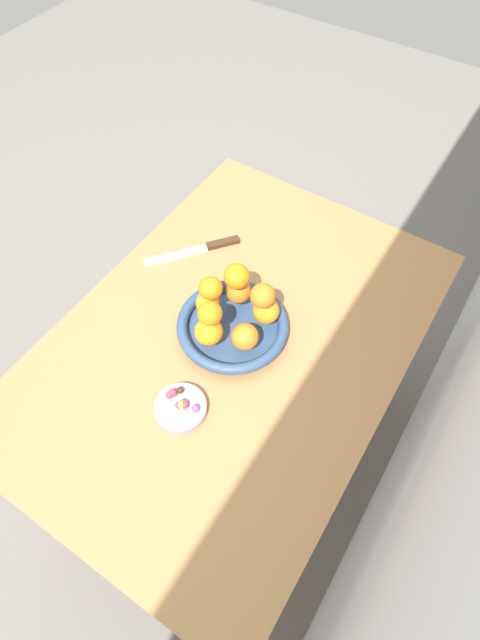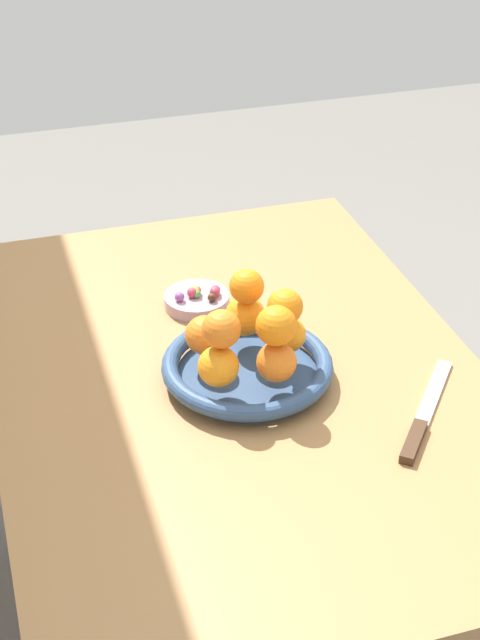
# 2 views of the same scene
# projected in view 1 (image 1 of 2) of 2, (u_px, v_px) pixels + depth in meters

# --- Properties ---
(ground_plane) EXTENTS (6.00, 6.00, 0.00)m
(ground_plane) POSITION_uv_depth(u_px,v_px,m) (235.00, 449.00, 1.79)
(ground_plane) COLOR slate
(dining_table) EXTENTS (1.10, 0.76, 0.74)m
(dining_table) POSITION_uv_depth(u_px,v_px,m) (233.00, 357.00, 1.25)
(dining_table) COLOR #9E7042
(dining_table) RESTS_ON ground_plane
(fruit_bowl) EXTENTS (0.26, 0.26, 0.04)m
(fruit_bowl) POSITION_uv_depth(u_px,v_px,m) (233.00, 326.00, 1.17)
(fruit_bowl) COLOR navy
(fruit_bowl) RESTS_ON dining_table
(candy_dish) EXTENTS (0.11, 0.11, 0.02)m
(candy_dish) POSITION_uv_depth(u_px,v_px,m) (181.00, 408.00, 1.07)
(candy_dish) COLOR #B28C99
(candy_dish) RESTS_ON dining_table
(orange_0) EXTENTS (0.06, 0.06, 0.06)m
(orange_0) POSITION_uv_depth(u_px,v_px,m) (238.00, 291.00, 1.17)
(orange_0) COLOR orange
(orange_0) RESTS_ON fruit_bowl
(orange_1) EXTENTS (0.06, 0.06, 0.06)m
(orange_1) POSITION_uv_depth(u_px,v_px,m) (208.00, 303.00, 1.15)
(orange_1) COLOR orange
(orange_1) RESTS_ON fruit_bowl
(orange_2) EXTENTS (0.06, 0.06, 0.06)m
(orange_2) POSITION_uv_depth(u_px,v_px,m) (209.00, 331.00, 1.10)
(orange_2) COLOR orange
(orange_2) RESTS_ON fruit_bowl
(orange_3) EXTENTS (0.06, 0.06, 0.06)m
(orange_3) POSITION_uv_depth(u_px,v_px,m) (245.00, 337.00, 1.10)
(orange_3) COLOR orange
(orange_3) RESTS_ON fruit_bowl
(orange_4) EXTENTS (0.06, 0.06, 0.06)m
(orange_4) POSITION_uv_depth(u_px,v_px,m) (266.00, 311.00, 1.14)
(orange_4) COLOR orange
(orange_4) RESTS_ON fruit_bowl
(orange_5) EXTENTS (0.05, 0.05, 0.05)m
(orange_5) POSITION_uv_depth(u_px,v_px,m) (210.00, 313.00, 1.06)
(orange_5) COLOR orange
(orange_5) RESTS_ON orange_2
(orange_6) EXTENTS (0.06, 0.06, 0.06)m
(orange_6) POSITION_uv_depth(u_px,v_px,m) (263.00, 296.00, 1.09)
(orange_6) COLOR orange
(orange_6) RESTS_ON orange_4
(orange_7) EXTENTS (0.06, 0.06, 0.06)m
(orange_7) POSITION_uv_depth(u_px,v_px,m) (237.00, 276.00, 1.12)
(orange_7) COLOR orange
(orange_7) RESTS_ON orange_0
(orange_8) EXTENTS (0.05, 0.05, 0.05)m
(orange_8) POSITION_uv_depth(u_px,v_px,m) (211.00, 288.00, 1.11)
(orange_8) COLOR orange
(orange_8) RESTS_ON orange_1
(candy_ball_0) EXTENTS (0.02, 0.02, 0.02)m
(candy_ball_0) POSITION_uv_depth(u_px,v_px,m) (184.00, 405.00, 1.05)
(candy_ball_0) COLOR #C6384C
(candy_ball_0) RESTS_ON candy_dish
(candy_ball_1) EXTENTS (0.02, 0.02, 0.02)m
(candy_ball_1) POSITION_uv_depth(u_px,v_px,m) (182.00, 405.00, 1.05)
(candy_ball_1) COLOR gold
(candy_ball_1) RESTS_ON candy_dish
(candy_ball_2) EXTENTS (0.02, 0.02, 0.02)m
(candy_ball_2) POSITION_uv_depth(u_px,v_px,m) (180.00, 390.00, 1.07)
(candy_ball_2) COLOR #472819
(candy_ball_2) RESTS_ON candy_dish
(candy_ball_3) EXTENTS (0.02, 0.02, 0.02)m
(candy_ball_3) POSITION_uv_depth(u_px,v_px,m) (169.00, 395.00, 1.06)
(candy_ball_3) COLOR #C6384C
(candy_ball_3) RESTS_ON candy_dish
(candy_ball_4) EXTENTS (0.01, 0.01, 0.01)m
(candy_ball_4) POSITION_uv_depth(u_px,v_px,m) (183.00, 402.00, 1.05)
(candy_ball_4) COLOR #4C9947
(candy_ball_4) RESTS_ON candy_dish
(candy_ball_5) EXTENTS (0.02, 0.02, 0.02)m
(candy_ball_5) POSITION_uv_depth(u_px,v_px,m) (195.00, 408.00, 1.04)
(candy_ball_5) COLOR #8C4C99
(candy_ball_5) RESTS_ON candy_dish
(candy_ball_6) EXTENTS (0.02, 0.02, 0.02)m
(candy_ball_6) POSITION_uv_depth(u_px,v_px,m) (179.00, 405.00, 1.05)
(candy_ball_6) COLOR #C6384C
(candy_ball_6) RESTS_ON candy_dish
(candy_ball_7) EXTENTS (0.02, 0.02, 0.02)m
(candy_ball_7) POSITION_uv_depth(u_px,v_px,m) (173.00, 393.00, 1.06)
(candy_ball_7) COLOR #C6384C
(candy_ball_7) RESTS_ON candy_dish
(knife) EXTENTS (0.22, 0.18, 0.01)m
(knife) POSITION_uv_depth(u_px,v_px,m) (201.00, 249.00, 1.34)
(knife) COLOR #3F2819
(knife) RESTS_ON dining_table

